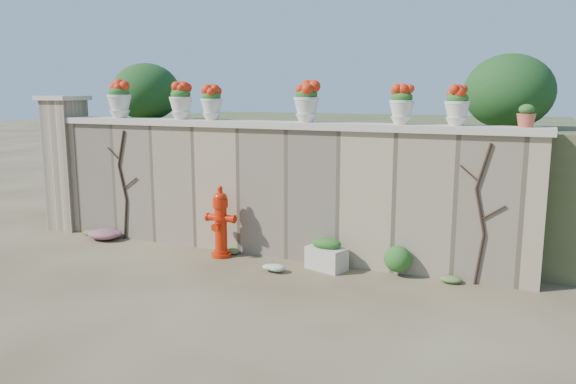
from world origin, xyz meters
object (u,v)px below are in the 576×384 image
at_px(planter_box, 327,255).
at_px(urn_pot_0, 119,99).
at_px(terracotta_pot, 526,117).
at_px(fire_hydrant, 221,222).

bearing_deg(planter_box, urn_pot_0, -168.34).
bearing_deg(urn_pot_0, terracotta_pot, -0.00).
bearing_deg(urn_pot_0, planter_box, -5.94).
distance_m(planter_box, urn_pot_0, 4.59).
bearing_deg(fire_hydrant, planter_box, -0.26).
bearing_deg(terracotta_pot, planter_box, -170.63).
bearing_deg(fire_hydrant, urn_pot_0, 165.56).
distance_m(urn_pot_0, terracotta_pot, 6.53).
xyz_separation_m(planter_box, urn_pot_0, (-4.00, 0.42, 2.20)).
distance_m(fire_hydrant, planter_box, 1.76).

